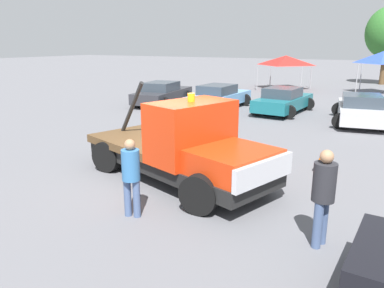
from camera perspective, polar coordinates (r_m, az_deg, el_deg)
ground_plane at (r=10.12m, az=-2.49°, el=-5.39°), size 160.00×160.00×0.00m
tow_truck at (r=9.58m, az=-1.19°, el=-0.71°), size 6.06×3.70×2.51m
person_near_truck at (r=6.97m, az=19.39°, el=-6.87°), size 0.40×0.40×1.80m
person_at_hood at (r=7.80m, az=-9.28°, el=-4.34°), size 0.37×0.37×1.68m
parked_car_charcoal at (r=22.50m, az=-4.51°, el=7.70°), size 2.81×5.03×1.34m
parked_car_skyblue at (r=20.93m, az=4.09°, el=7.15°), size 2.51×4.92×1.34m
parked_car_teal at (r=20.16m, az=13.72°, el=6.44°), size 2.62×4.53×1.34m
parked_car_silver at (r=18.59m, az=24.30°, el=4.84°), size 2.88×4.84×1.34m
canopy_tent_red at (r=30.74m, az=14.10°, el=12.26°), size 3.43×3.43×2.61m
canopy_tent_blue at (r=30.20m, az=27.12°, el=11.67°), size 2.90×2.90×3.00m
traffic_cone at (r=11.38m, az=19.11°, el=-2.53°), size 0.40×0.40×0.55m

